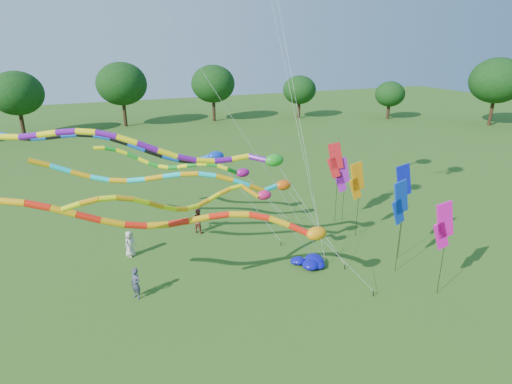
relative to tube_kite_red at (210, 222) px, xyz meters
name	(u,v)px	position (x,y,z in m)	size (l,w,h in m)	color
ground	(324,316)	(4.52, -2.67, -4.40)	(160.00, 160.00, 0.00)	#235115
tree_ring	(277,188)	(3.15, -0.21, 1.25)	(117.28, 117.87, 9.55)	#382314
tube_kite_red	(210,222)	(0.00, 0.00, 0.00)	(15.36, 3.98, 6.73)	black
tube_kite_orange	(203,199)	(-0.03, 0.79, 0.86)	(12.26, 2.78, 6.95)	black
tube_kite_purple	(178,150)	(-0.58, 2.80, 2.68)	(15.66, 4.71, 8.92)	black
tube_kite_blue	(130,147)	(-2.31, 7.09, 2.05)	(15.15, 5.57, 8.11)	black
tube_kite_cyan	(197,180)	(0.31, 3.06, 1.03)	(15.10, 2.57, 7.49)	black
tube_kite_green	(192,165)	(1.77, 9.64, -0.12)	(11.68, 4.30, 6.18)	black
banner_pole_magenta_b	(444,226)	(10.46, -3.26, -0.66)	(1.16, 0.24, 5.00)	black
banner_pole_red	(335,161)	(10.74, 6.53, 0.01)	(1.10, 0.53, 5.69)	black
banner_pole_violet	(342,175)	(11.29, 6.44, -1.03)	(1.15, 0.34, 4.63)	black
banner_pole_blue_a	(400,203)	(10.03, -0.70, -0.33)	(1.16, 0.18, 5.34)	black
banner_pole_orange	(357,181)	(10.72, 3.99, -0.66)	(1.16, 0.08, 5.01)	black
banner_pole_blue_b	(403,186)	(11.19, 0.50, 0.07)	(1.16, 0.18, 5.74)	black
blue_nylon_heap	(306,261)	(6.04, 1.79, -4.15)	(1.65, 1.79, 0.58)	#0B0C97
person_a	(130,244)	(-2.89, 6.81, -3.61)	(0.77, 0.50, 1.58)	beige
person_b	(136,284)	(-3.22, 2.21, -3.59)	(0.59, 0.39, 1.61)	#3D3F56
person_c	(198,220)	(1.68, 8.48, -3.57)	(0.81, 0.63, 1.66)	brown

